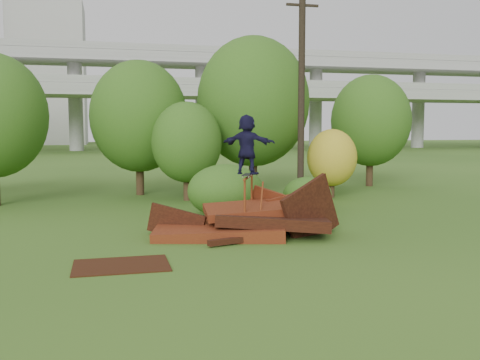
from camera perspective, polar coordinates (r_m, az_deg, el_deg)
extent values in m
plane|color=#2D5116|center=(14.10, 5.13, -7.17)|extent=(240.00, 240.00, 0.00)
cube|color=#501B0E|center=(15.48, -2.19, -5.33)|extent=(4.10, 3.08, 0.61)
cube|color=black|center=(15.52, 3.48, -4.41)|extent=(3.62, 2.83, 0.62)
cube|color=#501B0E|center=(15.76, 0.51, -3.21)|extent=(2.45, 1.71, 0.49)
cube|color=black|center=(15.66, 7.56, -3.51)|extent=(2.18, 1.08, 2.27)
cube|color=#501B0E|center=(16.81, 3.15, -3.19)|extent=(1.55, 0.86, 1.60)
cube|color=black|center=(15.65, -6.81, -4.61)|extent=(1.65, 0.96, 1.17)
cube|color=black|center=(14.41, -0.05, -6.38)|extent=(1.84, 0.68, 0.15)
cube|color=#501B0E|center=(16.60, 4.78, -1.92)|extent=(1.29, 0.49, 0.32)
cylinder|color=maroon|center=(15.06, 0.51, -3.10)|extent=(0.06, 0.06, 1.67)
cylinder|color=maroon|center=(16.57, 1.26, -2.32)|extent=(0.06, 0.06, 1.67)
cylinder|color=maroon|center=(15.72, 0.91, 0.32)|extent=(0.76, 1.72, 0.06)
cube|color=black|center=(15.41, 0.76, 0.59)|extent=(0.48, 0.78, 0.02)
cylinder|color=silver|center=(15.13, 0.93, 0.35)|extent=(0.05, 0.06, 0.05)
cylinder|color=silver|center=(15.15, 0.30, 0.36)|extent=(0.05, 0.06, 0.05)
cylinder|color=silver|center=(15.67, 1.19, 0.53)|extent=(0.05, 0.06, 0.05)
cylinder|color=silver|center=(15.70, 0.59, 0.53)|extent=(0.05, 0.06, 0.05)
imported|color=black|center=(15.36, 0.76, 3.82)|extent=(1.59, 1.33, 1.71)
cube|color=#32170A|center=(12.49, -12.55, -8.87)|extent=(2.14, 1.53, 0.03)
cylinder|color=black|center=(25.42, -10.62, 0.66)|extent=(0.37, 0.37, 1.98)
ellipsoid|color=#214E15|center=(25.34, -10.73, 6.69)|extent=(4.49, 4.49, 5.16)
cylinder|color=black|center=(23.16, -5.67, -0.47)|extent=(0.32, 0.32, 1.39)
ellipsoid|color=#214E15|center=(23.04, -5.71, 4.04)|extent=(3.02, 3.02, 3.47)
cylinder|color=black|center=(25.81, 1.40, 1.24)|extent=(0.40, 0.40, 2.36)
ellipsoid|color=#214E15|center=(25.78, 1.42, 8.35)|extent=(5.38, 5.38, 6.19)
cylinder|color=black|center=(24.40, 9.73, -0.73)|extent=(0.28, 0.28, 0.96)
ellipsoid|color=#A58C19|center=(24.30, 9.78, 2.36)|extent=(2.23, 2.23, 2.56)
cylinder|color=black|center=(29.67, 13.65, 1.23)|extent=(0.37, 0.37, 1.93)
ellipsoid|color=#214E15|center=(29.60, 13.77, 6.18)|extent=(4.25, 4.25, 4.89)
ellipsoid|color=#214E15|center=(18.69, -1.54, -1.14)|extent=(2.69, 2.48, 1.86)
ellipsoid|color=#214E15|center=(20.14, 7.20, -1.51)|extent=(1.83, 1.68, 1.30)
cylinder|color=black|center=(22.96, 6.56, 8.88)|extent=(0.28, 0.28, 8.92)
cube|color=black|center=(23.49, 6.67, 18.04)|extent=(1.40, 0.10, 0.10)
cube|color=gray|center=(73.32, -10.32, 9.23)|extent=(160.00, 9.00, 1.40)
cube|color=gray|center=(79.76, -10.65, 12.52)|extent=(160.00, 9.00, 1.40)
cylinder|color=gray|center=(73.16, -10.27, 6.10)|extent=(2.20, 2.20, 8.00)
cylinder|color=gray|center=(76.40, 3.41, 6.15)|extent=(2.20, 2.20, 8.00)
cube|color=#9E9E99|center=(116.11, -19.69, 10.55)|extent=(14.00, 14.00, 28.00)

